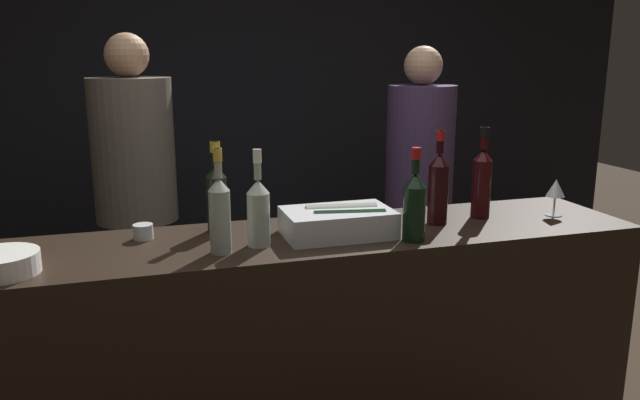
{
  "coord_description": "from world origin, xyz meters",
  "views": [
    {
      "loc": [
        -0.64,
        -1.81,
        1.59
      ],
      "look_at": [
        0.0,
        0.3,
        1.07
      ],
      "focal_mm": 35.0,
      "sensor_mm": 36.0,
      "label": 1
    }
  ],
  "objects_px": {
    "bowl_white": "(1,263)",
    "red_wine_bottle_black_foil": "(482,180)",
    "wine_glass": "(556,189)",
    "person_in_hoodie": "(419,179)",
    "champagne_bottle": "(217,194)",
    "red_wine_bottle_burgundy": "(414,204)",
    "ice_bin_with_bottles": "(339,221)",
    "candle_votive": "(143,232)",
    "white_wine_bottle": "(258,210)",
    "red_wine_bottle_tall": "(438,186)",
    "rose_wine_bottle": "(220,212)",
    "person_blond_tee": "(136,188)"
  },
  "relations": [
    {
      "from": "bowl_white",
      "to": "red_wine_bottle_black_foil",
      "type": "height_order",
      "value": "red_wine_bottle_black_foil"
    },
    {
      "from": "wine_glass",
      "to": "person_in_hoodie",
      "type": "distance_m",
      "value": 1.1
    },
    {
      "from": "champagne_bottle",
      "to": "red_wine_bottle_burgundy",
      "type": "distance_m",
      "value": 0.71
    },
    {
      "from": "ice_bin_with_bottles",
      "to": "candle_votive",
      "type": "relative_size",
      "value": 5.52
    },
    {
      "from": "white_wine_bottle",
      "to": "red_wine_bottle_tall",
      "type": "distance_m",
      "value": 0.72
    },
    {
      "from": "rose_wine_bottle",
      "to": "red_wine_bottle_black_foil",
      "type": "relative_size",
      "value": 0.96
    },
    {
      "from": "ice_bin_with_bottles",
      "to": "red_wine_bottle_tall",
      "type": "relative_size",
      "value": 1.07
    },
    {
      "from": "ice_bin_with_bottles",
      "to": "person_in_hoodie",
      "type": "height_order",
      "value": "person_in_hoodie"
    },
    {
      "from": "candle_votive",
      "to": "red_wine_bottle_burgundy",
      "type": "height_order",
      "value": "red_wine_bottle_burgundy"
    },
    {
      "from": "wine_glass",
      "to": "red_wine_bottle_black_foil",
      "type": "distance_m",
      "value": 0.31
    },
    {
      "from": "red_wine_bottle_burgundy",
      "to": "person_in_hoodie",
      "type": "bearing_deg",
      "value": 63.33
    },
    {
      "from": "red_wine_bottle_burgundy",
      "to": "champagne_bottle",
      "type": "bearing_deg",
      "value": 153.19
    },
    {
      "from": "wine_glass",
      "to": "person_in_hoodie",
      "type": "relative_size",
      "value": 0.09
    },
    {
      "from": "bowl_white",
      "to": "red_wine_bottle_black_foil",
      "type": "distance_m",
      "value": 1.72
    },
    {
      "from": "ice_bin_with_bottles",
      "to": "bowl_white",
      "type": "relative_size",
      "value": 1.75
    },
    {
      "from": "champagne_bottle",
      "to": "red_wine_bottle_tall",
      "type": "relative_size",
      "value": 0.92
    },
    {
      "from": "champagne_bottle",
      "to": "red_wine_bottle_tall",
      "type": "xyz_separation_m",
      "value": [
        0.82,
        -0.14,
        0.01
      ]
    },
    {
      "from": "rose_wine_bottle",
      "to": "red_wine_bottle_black_foil",
      "type": "height_order",
      "value": "red_wine_bottle_black_foil"
    },
    {
      "from": "bowl_white",
      "to": "red_wine_bottle_burgundy",
      "type": "bearing_deg",
      "value": -2.04
    },
    {
      "from": "ice_bin_with_bottles",
      "to": "person_in_hoodie",
      "type": "bearing_deg",
      "value": 52.27
    },
    {
      "from": "candle_votive",
      "to": "champagne_bottle",
      "type": "bearing_deg",
      "value": 5.43
    },
    {
      "from": "rose_wine_bottle",
      "to": "person_blond_tee",
      "type": "bearing_deg",
      "value": 101.67
    },
    {
      "from": "candle_votive",
      "to": "red_wine_bottle_black_foil",
      "type": "relative_size",
      "value": 0.19
    },
    {
      "from": "red_wine_bottle_tall",
      "to": "person_blond_tee",
      "type": "relative_size",
      "value": 0.21
    },
    {
      "from": "red_wine_bottle_burgundy",
      "to": "person_in_hoodie",
      "type": "xyz_separation_m",
      "value": [
        0.62,
        1.23,
        -0.18
      ]
    },
    {
      "from": "wine_glass",
      "to": "red_wine_bottle_burgundy",
      "type": "bearing_deg",
      "value": -167.75
    },
    {
      "from": "ice_bin_with_bottles",
      "to": "person_in_hoodie",
      "type": "xyz_separation_m",
      "value": [
        0.85,
        1.09,
        -0.1
      ]
    },
    {
      "from": "red_wine_bottle_burgundy",
      "to": "white_wine_bottle",
      "type": "xyz_separation_m",
      "value": [
        -0.53,
        0.1,
        -0.0
      ]
    },
    {
      "from": "bowl_white",
      "to": "candle_votive",
      "type": "height_order",
      "value": "bowl_white"
    },
    {
      "from": "red_wine_bottle_burgundy",
      "to": "red_wine_bottle_tall",
      "type": "xyz_separation_m",
      "value": [
        0.18,
        0.18,
        0.02
      ]
    },
    {
      "from": "red_wine_bottle_tall",
      "to": "person_in_hoodie",
      "type": "height_order",
      "value": "person_in_hoodie"
    },
    {
      "from": "bowl_white",
      "to": "rose_wine_bottle",
      "type": "xyz_separation_m",
      "value": [
        0.65,
        0.01,
        0.1
      ]
    },
    {
      "from": "red_wine_bottle_tall",
      "to": "red_wine_bottle_black_foil",
      "type": "xyz_separation_m",
      "value": [
        0.21,
        0.03,
        0.0
      ]
    },
    {
      "from": "champagne_bottle",
      "to": "white_wine_bottle",
      "type": "relative_size",
      "value": 1.0
    },
    {
      "from": "red_wine_bottle_burgundy",
      "to": "red_wine_bottle_black_foil",
      "type": "xyz_separation_m",
      "value": [
        0.39,
        0.21,
        0.02
      ]
    },
    {
      "from": "bowl_white",
      "to": "person_in_hoodie",
      "type": "height_order",
      "value": "person_in_hoodie"
    },
    {
      "from": "wine_glass",
      "to": "rose_wine_bottle",
      "type": "height_order",
      "value": "rose_wine_bottle"
    },
    {
      "from": "bowl_white",
      "to": "rose_wine_bottle",
      "type": "relative_size",
      "value": 0.63
    },
    {
      "from": "white_wine_bottle",
      "to": "person_in_hoodie",
      "type": "xyz_separation_m",
      "value": [
        1.15,
        1.13,
        -0.18
      ]
    },
    {
      "from": "red_wine_bottle_burgundy",
      "to": "white_wine_bottle",
      "type": "bearing_deg",
      "value": 169.34
    },
    {
      "from": "red_wine_bottle_burgundy",
      "to": "person_blond_tee",
      "type": "xyz_separation_m",
      "value": [
        -0.92,
        1.28,
        -0.15
      ]
    },
    {
      "from": "bowl_white",
      "to": "rose_wine_bottle",
      "type": "distance_m",
      "value": 0.66
    },
    {
      "from": "wine_glass",
      "to": "red_wine_bottle_tall",
      "type": "distance_m",
      "value": 0.51
    },
    {
      "from": "ice_bin_with_bottles",
      "to": "person_blond_tee",
      "type": "relative_size",
      "value": 0.23
    },
    {
      "from": "ice_bin_with_bottles",
      "to": "bowl_white",
      "type": "bearing_deg",
      "value": -175.14
    },
    {
      "from": "wine_glass",
      "to": "rose_wine_bottle",
      "type": "bearing_deg",
      "value": -176.17
    },
    {
      "from": "red_wine_bottle_black_foil",
      "to": "person_blond_tee",
      "type": "xyz_separation_m",
      "value": [
        -1.31,
        1.07,
        -0.17
      ]
    },
    {
      "from": "red_wine_bottle_tall",
      "to": "person_in_hoodie",
      "type": "xyz_separation_m",
      "value": [
        0.44,
        1.05,
        -0.2
      ]
    },
    {
      "from": "champagne_bottle",
      "to": "person_blond_tee",
      "type": "height_order",
      "value": "person_blond_tee"
    },
    {
      "from": "bowl_white",
      "to": "red_wine_bottle_black_foil",
      "type": "relative_size",
      "value": 0.61
    }
  ]
}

